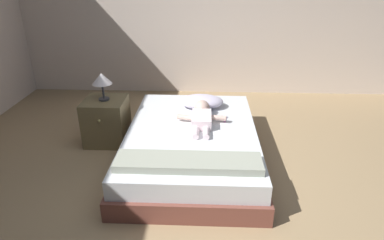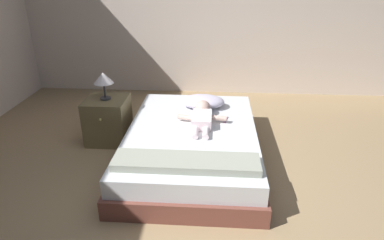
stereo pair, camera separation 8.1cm
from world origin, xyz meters
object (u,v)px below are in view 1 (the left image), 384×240
(pillow, at_px, (201,101))
(nightstand, at_px, (107,121))
(bed, at_px, (192,144))
(baby, at_px, (202,116))
(lamp, at_px, (102,80))
(toothbrush, at_px, (226,119))

(pillow, xyz_separation_m, nightstand, (-1.11, -0.20, -0.18))
(bed, distance_m, nightstand, 1.10)
(baby, bearing_deg, bed, -119.48)
(bed, height_order, pillow, pillow)
(nightstand, relative_size, lamp, 1.68)
(baby, relative_size, toothbrush, 4.88)
(toothbrush, bearing_deg, nightstand, 174.56)
(baby, height_order, lamp, lamp)
(bed, xyz_separation_m, pillow, (0.09, 0.58, 0.27))
(baby, height_order, nightstand, baby)
(bed, bearing_deg, toothbrush, 34.18)
(bed, relative_size, nightstand, 3.92)
(bed, height_order, baby, baby)
(baby, distance_m, nightstand, 1.16)
(lamp, bearing_deg, nightstand, -90.00)
(toothbrush, bearing_deg, baby, -164.47)
(toothbrush, xyz_separation_m, nightstand, (-1.39, 0.13, -0.11))
(pillow, bearing_deg, bed, -98.34)
(pillow, distance_m, lamp, 1.18)
(nightstand, height_order, lamp, lamp)
(bed, height_order, lamp, lamp)
(pillow, relative_size, toothbrush, 3.65)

